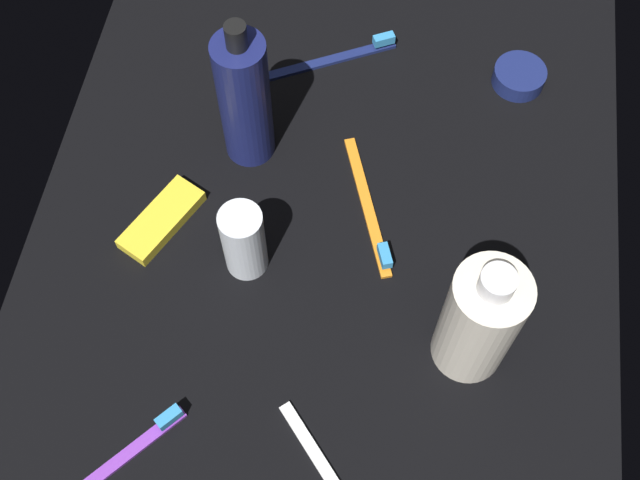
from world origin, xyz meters
TOP-DOWN VIEW (x-y plane):
  - ground_plane at (0.00, 0.00)cm, footprint 84.00×64.00cm
  - lotion_bottle at (-12.37, -10.07)cm, footprint 5.65×5.65cm
  - bodywash_bottle at (8.57, 16.44)cm, footprint 7.24×7.24cm
  - deodorant_stick at (2.29, -7.56)cm, footprint 4.51×4.51cm
  - toothbrush_orange at (-5.46, 4.70)cm, footprint 17.26×7.51cm
  - toothbrush_purple at (25.25, -15.74)cm, footprint 14.32×12.77cm
  - toothbrush_navy at (-26.49, -2.32)cm, footprint 9.36×16.53cm
  - snack_bar_yellow at (-0.92, -17.73)cm, footprint 11.09×8.26cm
  - cream_tin_left at (-26.58, 20.10)cm, footprint 6.28×6.28cm

SIDE VIEW (x-z plane):
  - ground_plane at x=0.00cm, z-range -1.20..0.00cm
  - toothbrush_orange at x=-5.46cm, z-range -0.44..1.66cm
  - toothbrush_purple at x=25.25cm, z-range -0.44..1.66cm
  - toothbrush_navy at x=-26.49cm, z-range -0.44..1.66cm
  - snack_bar_yellow at x=-0.92cm, z-range 0.00..1.50cm
  - cream_tin_left at x=-26.58cm, z-range 0.00..2.18cm
  - deodorant_stick at x=2.29cm, z-range 0.00..9.77cm
  - bodywash_bottle at x=8.57cm, z-range -0.86..16.63cm
  - lotion_bottle at x=-12.37cm, z-range -1.16..19.02cm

